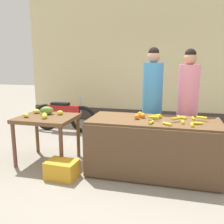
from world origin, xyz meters
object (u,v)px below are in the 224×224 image
object	(u,v)px
vendor_woman_pink_shirt	(187,106)
parked_motorcycle	(64,115)
vendor_woman_blue_shirt	(152,103)
produce_sack	(101,138)
produce_crate	(62,170)

from	to	relation	value
vendor_woman_pink_shirt	parked_motorcycle	world-z (taller)	vendor_woman_pink_shirt
vendor_woman_blue_shirt	parked_motorcycle	size ratio (longest dim) A/B	1.19
vendor_woman_pink_shirt	parked_motorcycle	bearing A→B (deg)	157.88
vendor_woman_pink_shirt	parked_motorcycle	xyz separation A→B (m)	(-2.76, 1.12, -0.54)
vendor_woman_blue_shirt	produce_sack	world-z (taller)	vendor_woman_blue_shirt
parked_motorcycle	produce_crate	xyz separation A→B (m)	(1.01, -2.27, -0.27)
parked_motorcycle	produce_crate	bearing A→B (deg)	-65.96
parked_motorcycle	produce_crate	world-z (taller)	parked_motorcycle
parked_motorcycle	produce_sack	bearing A→B (deg)	-40.68
produce_crate	produce_sack	size ratio (longest dim) A/B	0.89
vendor_woman_blue_shirt	parked_motorcycle	distance (m)	2.50
vendor_woman_blue_shirt	parked_motorcycle	xyz separation A→B (m)	(-2.18, 1.10, -0.56)
produce_sack	vendor_woman_blue_shirt	bearing A→B (deg)	-2.81
parked_motorcycle	produce_crate	distance (m)	2.50
produce_sack	produce_crate	bearing A→B (deg)	-100.21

